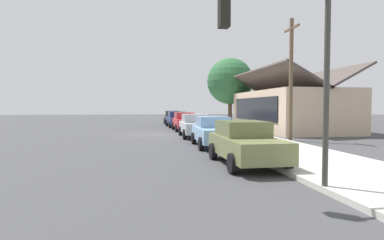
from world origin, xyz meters
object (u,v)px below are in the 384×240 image
car_silver (195,125)px  utility_pole_wooden (291,77)px  car_cherry (185,121)px  car_skyblue (213,131)px  fire_hydrant_red (219,131)px  shade_tree (230,81)px  traffic_light_main (286,50)px  car_navy (177,119)px  car_olive (245,142)px  car_charcoal (173,117)px

car_silver → utility_pole_wooden: utility_pole_wooden is taller
car_cherry → car_skyblue: 11.23m
fire_hydrant_red → shade_tree: bearing=161.2°
car_cherry → fire_hydrant_red: size_ratio=6.38×
traffic_light_main → fire_hydrant_red: 13.49m
car_navy → car_silver: same height
utility_pole_wooden → car_silver: bearing=-122.1°
utility_pole_wooden → car_skyblue: bearing=-70.3°
car_silver → car_skyblue: bearing=2.1°
car_navy → car_silver: size_ratio=0.99×
car_navy → fire_hydrant_red: (12.19, 1.44, -0.32)m
traffic_light_main → utility_pole_wooden: bearing=152.8°
traffic_light_main → utility_pole_wooden: utility_pole_wooden is taller
car_cherry → car_silver: same height
car_navy → utility_pole_wooden: size_ratio=0.62×
car_navy → car_olive: 21.34m
car_charcoal → utility_pole_wooden: 21.01m
utility_pole_wooden → fire_hydrant_red: 5.65m
traffic_light_main → car_silver: bearing=178.9°
car_navy → traffic_light_main: traffic_light_main is taller
car_cherry → car_silver: bearing=-0.5°
fire_hydrant_red → utility_pole_wooden: bearing=63.0°
car_silver → fire_hydrant_red: bearing=47.1°
car_silver → car_skyblue: same height
car_cherry → utility_pole_wooden: size_ratio=0.60×
car_silver → car_cherry: bearing=-178.9°
car_olive → traffic_light_main: (3.90, -0.32, 2.68)m
car_silver → car_skyblue: size_ratio=1.05×
car_charcoal → car_navy: bearing=0.8°
fire_hydrant_red → car_skyblue: bearing=-18.5°
fire_hydrant_red → traffic_light_main: bearing=-7.2°
traffic_light_main → car_olive: bearing=175.4°
car_silver → fire_hydrant_red: car_silver is taller
car_cherry → fire_hydrant_red: car_cherry is taller
car_olive → shade_tree: size_ratio=0.58×
car_skyblue → car_olive: same height
car_navy → car_cherry: size_ratio=1.02×
car_charcoal → traffic_light_main: bearing=1.2°
car_navy → utility_pole_wooden: bearing=19.6°
utility_pole_wooden → car_charcoal: bearing=-165.1°
shade_tree → car_charcoal: bearing=-123.5°
car_silver → traffic_light_main: (14.39, -0.29, 2.67)m
car_silver → car_olive: (10.49, 0.03, -0.00)m
car_navy → car_silver: (10.85, 0.07, 0.00)m
shade_tree → fire_hydrant_red: bearing=-18.8°
car_silver → fire_hydrant_red: size_ratio=6.54×
car_olive → shade_tree: 24.30m
car_olive → car_charcoal: bearing=179.9°
car_olive → fire_hydrant_red: (-9.15, 1.34, -0.32)m
car_charcoal → car_navy: same height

